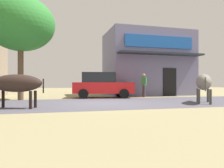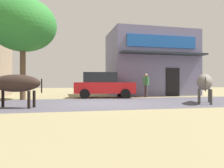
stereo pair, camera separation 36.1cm
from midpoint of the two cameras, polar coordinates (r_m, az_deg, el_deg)
The scene contains 8 objects.
ground at distance 10.18m, azimuth -3.35°, elevation -5.07°, with size 80.00×80.00×0.00m, color #8D825B.
asphalt_road at distance 10.18m, azimuth -3.35°, elevation -5.06°, with size 72.00×5.94×0.00m, color #4D4A55.
storefront_right_club at distance 18.19m, azimuth 8.88°, elevation 5.36°, with size 6.81×5.25×5.19m.
roadside_tree at distance 13.46m, azimuth -24.08°, elevation 14.43°, with size 3.78×3.78×5.79m.
parked_hatchback_car at distance 13.86m, azimuth -3.52°, elevation -0.24°, with size 4.07×2.42×1.64m.
cow_near_brown at distance 8.71m, azimuth -25.84°, elevation 0.09°, with size 2.47×1.15×1.26m.
cow_far_dark at distance 10.86m, azimuth 22.52°, elevation 0.41°, with size 1.88×2.41×1.37m.
pedestrian_by_shop at distance 14.73m, azimuth 7.87°, elevation 0.19°, with size 0.47×0.61×1.62m.
Camera 1 is at (-2.21, -9.89, 0.90)m, focal length 34.02 mm.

